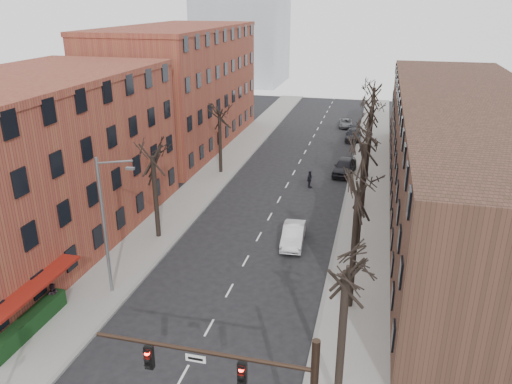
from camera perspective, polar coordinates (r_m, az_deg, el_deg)
The scene contains 21 objects.
sidewalk_left at distance 54.76m, azimuth -4.11°, elevation 2.63°, with size 4.00×90.00×0.15m, color gray.
sidewalk_right at distance 52.28m, azimuth 12.83°, elevation 1.22°, with size 4.00×90.00×0.15m, color gray.
building_left_near at distance 39.76m, azimuth -24.56°, elevation 2.47°, with size 12.00×26.00×12.00m, color brown.
building_left_far at distance 64.02m, azimuth -8.73°, elevation 11.56°, with size 12.00×28.00×14.00m, color brown.
building_right at distance 46.66m, azimuth 22.97°, elevation 4.00°, with size 12.00×50.00×10.00m, color #4B2E23.
awning_left at distance 32.10m, azimuth -23.18°, elevation -13.72°, with size 1.20×7.00×0.15m, color maroon.
hedge at distance 31.18m, azimuth -24.60°, elevation -13.64°, with size 0.80×6.00×1.00m, color #123515.
tree_right_b at distance 31.58m, azimuth 10.60°, elevation -12.79°, with size 5.20×5.20×10.80m, color black, non-canonical shape.
tree_right_c at distance 38.50m, azimuth 11.45°, elevation -6.24°, with size 5.20×5.20×11.60m, color black, non-canonical shape.
tree_right_d at distance 45.77m, azimuth 12.02°, elevation -1.72°, with size 5.20×5.20×10.00m, color black, non-canonical shape.
tree_right_e at distance 53.25m, azimuth 12.43°, elevation 1.54°, with size 5.20×5.20×10.80m, color black, non-canonical shape.
tree_right_f at distance 60.87m, azimuth 12.74°, elevation 4.00°, with size 5.20×5.20×11.60m, color black, non-canonical shape.
tree_left_a at distance 40.02m, azimuth -11.04°, elevation -5.10°, with size 5.20×5.20×9.50m, color black, non-canonical shape.
tree_left_b at distance 53.77m, azimuth -4.03°, elevation 2.19°, with size 5.20×5.20×9.50m, color black, non-canonical shape.
streetlight at distance 31.32m, azimuth -16.75°, elevation -3.20°, with size 2.45×0.22×9.03m.
silver_sedan at distance 38.07m, azimuth 4.28°, elevation -4.92°, with size 1.57×4.51×1.48m, color silver.
parked_car_near at distance 53.82m, azimuth 10.09°, elevation 2.90°, with size 2.03×5.06×1.72m, color black.
parked_car_mid at distance 67.48m, azimuth 11.04°, elevation 6.43°, with size 1.98×4.87×1.41m, color black.
parked_car_far at distance 74.44m, azimuth 10.22°, elevation 7.75°, with size 1.88×4.07×1.13m, color #5A5C61.
pedestrian_b at distance 32.67m, azimuth -22.19°, elevation -10.91°, with size 0.79×0.61×1.62m, color black.
pedestrian_crossing at distance 49.39m, azimuth 6.14°, elevation 1.45°, with size 1.03×0.43×1.75m, color black.
Camera 1 is at (8.30, -14.30, 17.47)m, focal length 35.00 mm.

